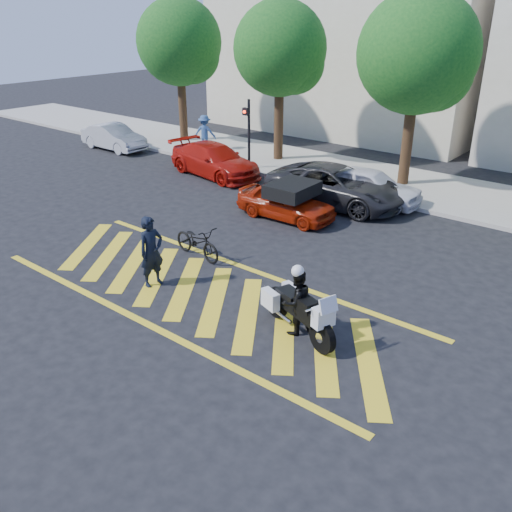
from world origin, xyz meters
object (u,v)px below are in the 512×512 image
Objects in this scene: bicycle at (197,242)px; red_convertible at (286,202)px; officer_moto at (297,302)px; parked_far_left at (114,137)px; officer_bike at (151,252)px; parked_mid_right at (369,186)px; police_motorcycle at (297,309)px; parked_mid_left at (336,186)px; parked_left at (215,160)px.

red_convertible reaches higher than bicycle.
parked_far_left is at bearing -96.55° from officer_moto.
parked_mid_right is (1.24, 9.64, -0.29)m from officer_bike.
police_motorcycle is 0.46× the size of parked_mid_left.
parked_left is (-5.64, 2.38, 0.08)m from red_convertible.
parked_far_left is at bearing 173.51° from police_motorcycle.
parked_left reaches higher than parked_far_left.
police_motorcycle is at bearing -101.56° from bicycle.
parked_mid_right reaches higher than bicycle.
police_motorcycle is 9.16m from parked_mid_left.
officer_moto is 0.40× the size of parked_far_left.
bicycle is 0.48× the size of parked_far_left.
officer_moto is (4.34, 0.47, -0.18)m from officer_bike.
officer_bike is 6.35m from red_convertible.
officer_moto is at bearing -126.06° from police_motorcycle.
officer_moto is 13.12m from parked_left.
parked_mid_left reaches higher than red_convertible.
bicycle is at bearing 16.53° from officer_bike.
officer_bike reaches higher than bicycle.
parked_mid_left reaches higher than bicycle.
red_convertible is 0.76× the size of parked_left.
bicycle is 0.78× the size of police_motorcycle.
parked_left is (-10.21, 8.25, -0.10)m from officer_moto.
officer_moto reaches higher than parked_left.
parked_mid_right is at bearing -87.10° from parked_far_left.
officer_bike is 10.52m from parked_left.
red_convertible is (0.09, 4.32, 0.12)m from bicycle.
officer_moto is at bearing -76.55° from officer_bike.
officer_moto is 9.16m from parked_mid_left.
officer_bike is 4.37m from officer_moto.
police_motorcycle is (4.69, -1.53, 0.11)m from bicycle.
bicycle is at bearing -89.12° from officer_moto.
parked_far_left is 0.99× the size of parked_mid_right.
bicycle is at bearing -132.53° from parked_left.
officer_moto is 19.57m from parked_far_left.
parked_far_left is (-17.66, 8.47, 0.05)m from police_motorcycle.
parked_mid_right reaches higher than red_convertible.
officer_bike is at bearing -138.14° from parked_left.
officer_moto reaches higher than police_motorcycle.
red_convertible is at bearing 5.23° from bicycle.
parked_far_left is at bearing 63.28° from officer_bike.
red_convertible is at bearing -122.91° from officer_moto.
parked_left reaches higher than bicycle.
police_motorcycle is 0.68× the size of red_convertible.
parked_left is (-10.23, 8.23, 0.09)m from police_motorcycle.
red_convertible is at bearing 150.86° from parked_mid_right.
officer_moto is at bearing -121.02° from parked_left.
parked_far_left is at bearing 85.46° from parked_mid_left.
police_motorcycle reaches higher than bicycle.
bicycle is at bearing 163.34° from parked_mid_right.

